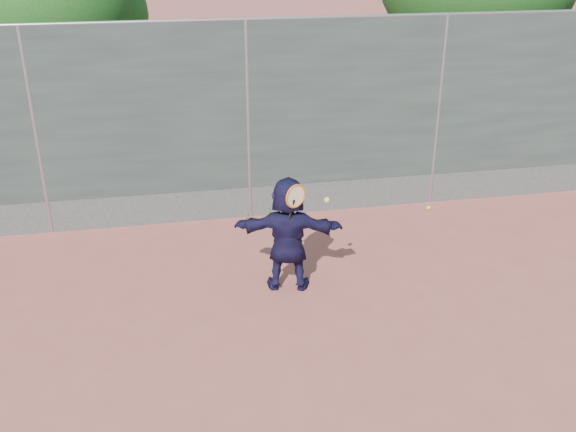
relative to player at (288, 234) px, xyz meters
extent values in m
plane|color=#9E4C42|center=(-0.16, -1.26, -0.73)|extent=(80.00, 80.00, 0.00)
imported|color=#151232|center=(0.00, 0.00, 0.00)|extent=(1.42, 0.72, 1.46)
sphere|color=#B1DA30|center=(2.69, 1.93, -0.70)|extent=(0.07, 0.07, 0.07)
cube|color=#38423D|center=(-0.16, 2.24, 1.02)|extent=(20.00, 0.04, 2.50)
cube|color=slate|center=(-0.16, 2.24, -0.48)|extent=(20.00, 0.03, 0.50)
cylinder|color=gray|center=(-0.16, 2.24, 2.27)|extent=(20.00, 0.05, 0.05)
cylinder|color=gray|center=(-3.16, 2.24, 0.77)|extent=(0.06, 0.06, 3.00)
cylinder|color=gray|center=(-0.16, 2.24, 0.77)|extent=(0.06, 0.06, 3.00)
cylinder|color=gray|center=(2.84, 2.24, 0.77)|extent=(0.06, 0.06, 3.00)
torus|color=#C96313|center=(0.05, -0.20, 0.58)|extent=(0.27, 0.16, 0.29)
cylinder|color=beige|center=(0.05, -0.20, 0.58)|extent=(0.22, 0.13, 0.25)
cylinder|color=black|center=(0.00, -0.18, 0.38)|extent=(0.09, 0.13, 0.33)
sphere|color=#B1DA30|center=(0.42, -0.22, 0.51)|extent=(0.07, 0.07, 0.07)
cylinder|color=#382314|center=(4.34, 4.44, 0.57)|extent=(0.28, 0.28, 2.60)
cylinder|color=#382314|center=(-3.16, 5.24, 0.37)|extent=(0.28, 0.28, 2.20)
sphere|color=#23561C|center=(-3.16, 5.24, 2.29)|extent=(3.00, 3.00, 3.00)
sphere|color=#23561C|center=(-2.56, 5.44, 1.99)|extent=(2.10, 2.10, 2.10)
cone|color=#387226|center=(0.09, 2.12, -0.60)|extent=(0.03, 0.03, 0.26)
cone|color=#387226|center=(0.39, 2.14, -0.58)|extent=(0.03, 0.03, 0.30)
cone|color=#387226|center=(-0.26, 2.10, -0.62)|extent=(0.03, 0.03, 0.22)
camera|label=1|loc=(-1.36, -6.94, 3.43)|focal=40.00mm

